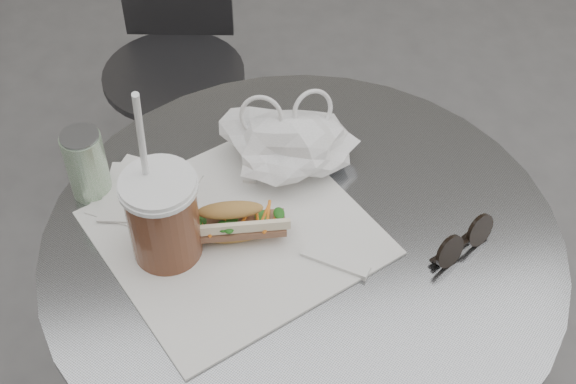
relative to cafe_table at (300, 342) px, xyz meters
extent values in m
cylinder|color=slate|center=(0.00, 0.00, -0.10)|extent=(0.08, 0.08, 0.71)
cylinder|color=slate|center=(0.00, 0.00, 0.26)|extent=(0.76, 0.76, 0.02)
cylinder|color=#2D2D2F|center=(-0.16, 0.83, -0.46)|extent=(0.31, 0.31, 0.02)
cylinder|color=#2D2D2F|center=(-0.16, 0.83, -0.26)|extent=(0.05, 0.05, 0.41)
cylinder|color=#2D2D2F|center=(-0.16, 0.83, -0.06)|extent=(0.35, 0.35, 0.02)
cube|color=white|center=(-0.09, 0.03, 0.28)|extent=(0.47, 0.46, 0.00)
ellipsoid|color=#B58944|center=(-0.10, 0.02, 0.29)|extent=(0.19, 0.08, 0.02)
cube|color=brown|center=(-0.10, 0.02, 0.30)|extent=(0.16, 0.06, 0.01)
ellipsoid|color=#B58944|center=(-0.10, 0.02, 0.33)|extent=(0.19, 0.08, 0.03)
cylinder|color=brown|center=(-0.19, 0.01, 0.34)|extent=(0.10, 0.10, 0.13)
cylinder|color=white|center=(-0.19, 0.01, 0.41)|extent=(0.11, 0.11, 0.01)
cylinder|color=white|center=(-0.20, 0.02, 0.46)|extent=(0.02, 0.07, 0.25)
cylinder|color=black|center=(0.19, -0.08, 0.30)|extent=(0.05, 0.04, 0.05)
cylinder|color=black|center=(0.25, -0.05, 0.30)|extent=(0.05, 0.04, 0.05)
cube|color=black|center=(0.22, -0.06, 0.29)|extent=(0.02, 0.01, 0.00)
cube|color=white|center=(-0.22, 0.12, 0.28)|extent=(0.18, 0.18, 0.01)
cube|color=white|center=(-0.22, 0.12, 0.28)|extent=(0.15, 0.15, 0.00)
cylinder|color=#578C51|center=(-0.30, 0.15, 0.33)|extent=(0.06, 0.06, 0.11)
cylinder|color=slate|center=(-0.30, 0.15, 0.39)|extent=(0.06, 0.06, 0.00)
camera|label=1|loc=(-0.15, -0.73, 1.17)|focal=50.00mm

